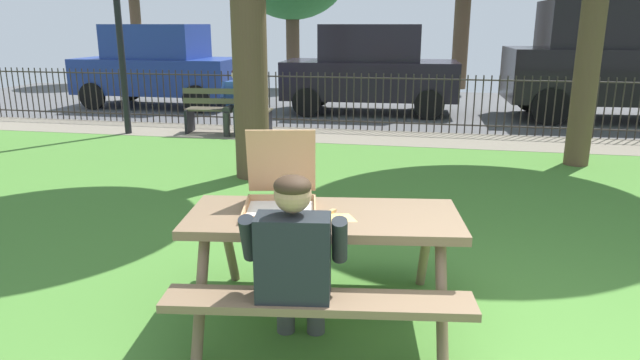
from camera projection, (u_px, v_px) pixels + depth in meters
name	position (u px, v px, depth m)	size (l,w,h in m)	color
ground	(469.00, 260.00, 4.96)	(28.00, 12.08, 0.02)	#497E31
cobblestone_walkway	(454.00, 141.00, 10.01)	(28.00, 1.40, 0.01)	gray
street_asphalt	(449.00, 108.00, 13.91)	(28.00, 6.87, 0.01)	#515154
picnic_table_foreground	(323.00, 238.00, 3.80)	(1.99, 1.72, 0.79)	#7C6148
pizza_box_open	(281.00, 190.00, 3.84)	(0.58, 0.64, 0.53)	tan
pizza_slice_on_table	(337.00, 216.00, 3.69)	(0.26, 0.23, 0.02)	#F9D26C
adult_at_table	(295.00, 260.00, 3.31)	(0.63, 0.63, 1.19)	#414141
iron_fence_streetside	(455.00, 104.00, 10.52)	(20.72, 0.03, 1.09)	#2D2823
park_bench_left	(228.00, 111.00, 10.55)	(1.63, 0.58, 0.85)	brown
person_on_park_bench	(236.00, 98.00, 10.47)	(0.61, 0.59, 1.19)	#2D2D2D
parked_car_far_left	(158.00, 65.00, 13.88)	(3.91, 1.86, 1.98)	navy
parked_car_left	(370.00, 68.00, 12.89)	(3.99, 2.00, 1.98)	black
parked_car_center	(625.00, 58.00, 11.80)	(4.77, 2.22, 2.46)	black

